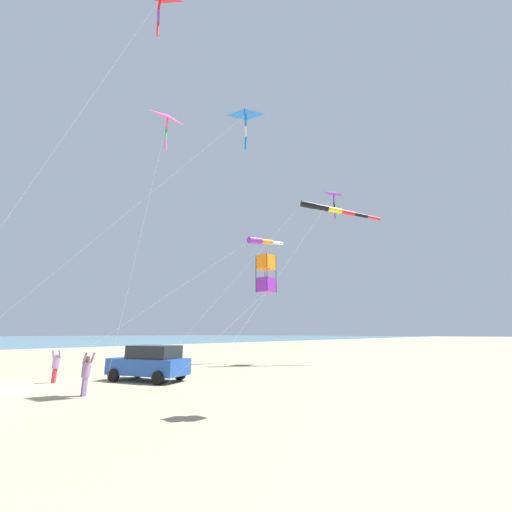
{
  "coord_description": "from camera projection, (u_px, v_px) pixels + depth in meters",
  "views": [
    {
      "loc": [
        -18.58,
        5.03,
        2.49
      ],
      "look_at": [
        -5.85,
        -9.95,
        7.3
      ],
      "focal_mm": 22.25,
      "sensor_mm": 36.0,
      "label": 1
    }
  ],
  "objects": [
    {
      "name": "ground_plane",
      "position": [
        23.0,
        388.0,
        14.82
      ],
      "size": [
        600.0,
        600.0,
        0.0
      ],
      "primitive_type": "plane",
      "color": "tan"
    },
    {
      "name": "parked_car",
      "position": [
        150.0,
        362.0,
        17.25
      ],
      "size": [
        4.66,
        3.1,
        1.85
      ],
      "color": "#1E479E",
      "rests_on": "ground_plane"
    },
    {
      "name": "cooler_box",
      "position": [
        128.0,
        372.0,
        19.39
      ],
      "size": [
        0.62,
        0.42,
        0.42
      ],
      "color": "white",
      "rests_on": "ground_plane"
    },
    {
      "name": "person_adult_flyer",
      "position": [
        86.0,
        372.0,
        13.15
      ],
      "size": [
        0.54,
        0.44,
        1.72
      ],
      "color": "#8E6B9E",
      "rests_on": "ground_plane"
    },
    {
      "name": "person_child_green_jacket",
      "position": [
        56.0,
        364.0,
        16.59
      ],
      "size": [
        0.6,
        0.57,
        1.68
      ],
      "color": "#B72833",
      "rests_on": "ground_plane"
    },
    {
      "name": "kite_windsock_long_streamer_right",
      "position": [
        330.0,
        209.0,
        28.86
      ],
      "size": [
        8.78,
        17.64,
        14.12
      ],
      "color": "black",
      "rests_on": "ground_plane"
    },
    {
      "name": "kite_delta_yellow_midlevel",
      "position": [
        168.0,
        118.0,
        22.58
      ],
      "size": [
        1.54,
        3.79,
        18.01
      ],
      "color": "#EF4C93",
      "rests_on": "ground_plane"
    },
    {
      "name": "kite_box_orange_high_right",
      "position": [
        266.0,
        274.0,
        10.92
      ],
      "size": [
        7.14,
        1.11,
        5.13
      ],
      "color": "orange",
      "rests_on": "ground_plane"
    },
    {
      "name": "kite_delta_red_high_left",
      "position": [
        334.0,
        194.0,
        30.22
      ],
      "size": [
        2.15,
        15.24,
        15.85
      ],
      "color": "purple",
      "rests_on": "ground_plane"
    },
    {
      "name": "kite_windsock_magenta_far_left",
      "position": [
        261.0,
        241.0,
        29.03
      ],
      "size": [
        3.83,
        17.86,
        11.09
      ],
      "color": "purple",
      "rests_on": "ground_plane"
    },
    {
      "name": "kite_delta_long_streamer_left",
      "position": [
        245.0,
        115.0,
        16.74
      ],
      "size": [
        13.27,
        9.85,
        14.05
      ],
      "color": "blue",
      "rests_on": "ground_plane"
    }
  ]
}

